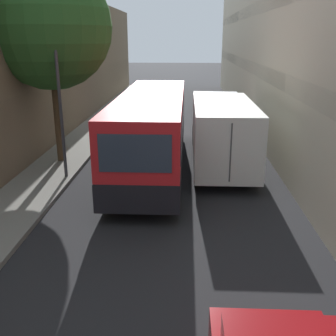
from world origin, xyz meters
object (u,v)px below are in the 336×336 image
object	(u,v)px
box_truck	(221,128)
street_lamp	(54,35)
street_tree_left	(49,26)
bus	(152,131)
panel_van	(147,102)

from	to	relation	value
box_truck	street_lamp	distance (m)	7.74
street_lamp	street_tree_left	xyz separation A→B (m)	(-0.86, 2.09, 0.32)
bus	panel_van	bearing A→B (deg)	96.65
street_lamp	box_truck	bearing A→B (deg)	23.78
bus	panel_van	distance (m)	11.54
box_truck	street_lamp	xyz separation A→B (m)	(-6.15, -2.71, 3.83)
bus	street_tree_left	size ratio (longest dim) A/B	1.34
bus	street_tree_left	xyz separation A→B (m)	(-4.10, 0.61, 4.05)
bus	street_lamp	xyz separation A→B (m)	(-3.25, -1.48, 3.73)
panel_van	street_tree_left	xyz separation A→B (m)	(-2.77, -10.84, 4.66)
panel_van	bus	bearing A→B (deg)	-83.35
bus	box_truck	bearing A→B (deg)	22.94
street_lamp	street_tree_left	bearing A→B (deg)	112.27
bus	panel_van	xyz separation A→B (m)	(-1.33, 11.45, -0.61)
bus	box_truck	distance (m)	3.15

